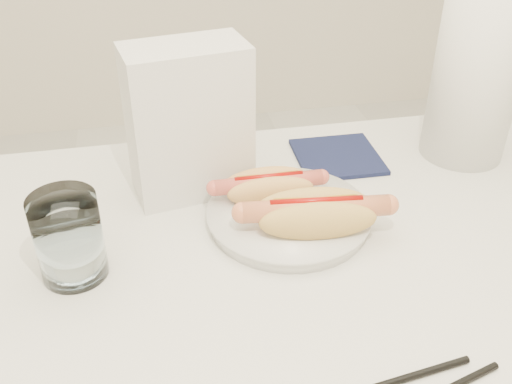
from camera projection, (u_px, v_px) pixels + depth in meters
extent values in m
cube|color=silver|center=(270.00, 298.00, 0.72)|extent=(1.20, 0.80, 0.04)
cylinder|color=silver|center=(473.00, 283.00, 1.29)|extent=(0.04, 0.04, 0.71)
cylinder|color=white|center=(289.00, 217.00, 0.81)|extent=(0.23, 0.23, 0.02)
ellipsoid|color=#EEB05F|center=(271.00, 191.00, 0.81)|extent=(0.12, 0.03, 0.04)
ellipsoid|color=#EEB05F|center=(267.00, 180.00, 0.83)|extent=(0.12, 0.03, 0.04)
ellipsoid|color=#EEB05F|center=(269.00, 191.00, 0.83)|extent=(0.11, 0.05, 0.02)
cylinder|color=#D95B4C|center=(269.00, 182.00, 0.82)|extent=(0.15, 0.02, 0.02)
cylinder|color=#990A05|center=(269.00, 177.00, 0.81)|extent=(0.10, 0.01, 0.01)
ellipsoid|color=#DFAF57|center=(318.00, 221.00, 0.74)|extent=(0.16, 0.06, 0.05)
ellipsoid|color=#DFAF57|center=(313.00, 205.00, 0.77)|extent=(0.16, 0.06, 0.05)
ellipsoid|color=#DFAF57|center=(315.00, 220.00, 0.76)|extent=(0.14, 0.07, 0.03)
cylinder|color=#DB784D|center=(316.00, 209.00, 0.75)|extent=(0.19, 0.05, 0.03)
cylinder|color=#990A05|center=(316.00, 201.00, 0.75)|extent=(0.12, 0.02, 0.01)
cylinder|color=white|center=(69.00, 237.00, 0.70)|extent=(0.08, 0.08, 0.11)
cube|color=silver|center=(189.00, 122.00, 0.83)|extent=(0.18, 0.12, 0.22)
cube|color=#111737|center=(337.00, 157.00, 0.96)|extent=(0.14, 0.14, 0.01)
cylinder|color=white|center=(478.00, 68.00, 0.90)|extent=(0.14, 0.14, 0.30)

